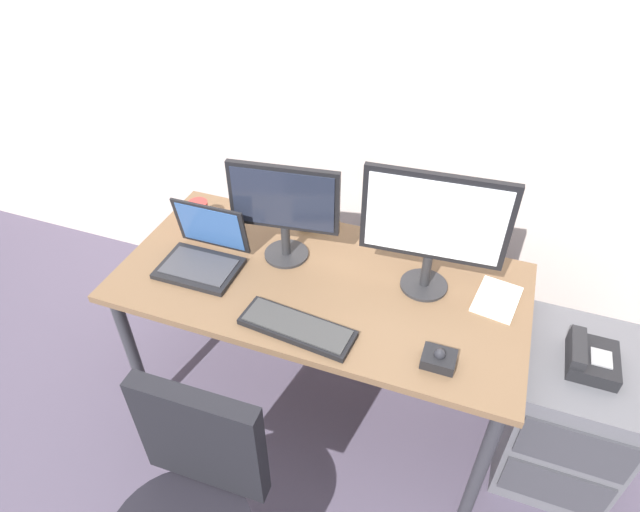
{
  "coord_description": "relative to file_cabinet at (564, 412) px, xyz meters",
  "views": [
    {
      "loc": [
        0.53,
        -1.44,
        2.15
      ],
      "look_at": [
        0.0,
        0.0,
        0.88
      ],
      "focal_mm": 30.01,
      "sensor_mm": 36.0,
      "label": 1
    }
  ],
  "objects": [
    {
      "name": "file_cabinet",
      "position": [
        0.0,
        0.0,
        0.0
      ],
      "size": [
        0.42,
        0.53,
        0.63
      ],
      "color": "#55555A",
      "rests_on": "ground"
    },
    {
      "name": "banana",
      "position": [
        -1.14,
        0.26,
        0.46
      ],
      "size": [
        0.18,
        0.14,
        0.04
      ],
      "primitive_type": "ellipsoid",
      "rotation": [
        0.0,
        0.0,
        0.58
      ],
      "color": "yellow",
      "rests_on": "desk"
    },
    {
      "name": "laptop",
      "position": [
        -1.49,
        -0.12,
        0.5
      ],
      "size": [
        0.31,
        0.26,
        0.24
      ],
      "color": "black",
      "rests_on": "desk"
    },
    {
      "name": "monitor_main",
      "position": [
        -0.63,
        0.05,
        0.74
      ],
      "size": [
        0.52,
        0.18,
        0.5
      ],
      "color": "#262628",
      "rests_on": "desk"
    },
    {
      "name": "desk",
      "position": [
        -1.02,
        -0.05,
        0.36
      ],
      "size": [
        1.58,
        0.78,
        0.76
      ],
      "color": "brown",
      "rests_on": "ground"
    },
    {
      "name": "desk_phone",
      "position": [
        -0.01,
        -0.02,
        0.35
      ],
      "size": [
        0.17,
        0.2,
        0.09
      ],
      "color": "black",
      "rests_on": "file_cabinet"
    },
    {
      "name": "keyboard",
      "position": [
        -1.0,
        -0.33,
        0.46
      ],
      "size": [
        0.42,
        0.17,
        0.03
      ],
      "color": "black",
      "rests_on": "desk"
    },
    {
      "name": "back_wall",
      "position": [
        -1.02,
        0.68,
        1.09
      ],
      "size": [
        6.0,
        0.1,
        2.8
      ],
      "primitive_type": "cube",
      "color": "beige",
      "rests_on": "ground"
    },
    {
      "name": "coffee_mug",
      "position": [
        -1.65,
        0.13,
        0.49
      ],
      "size": [
        0.09,
        0.08,
        0.1
      ],
      "color": "#A22F2B",
      "rests_on": "desk"
    },
    {
      "name": "trackball_mouse",
      "position": [
        -0.51,
        -0.3,
        0.47
      ],
      "size": [
        0.11,
        0.09,
        0.07
      ],
      "color": "black",
      "rests_on": "desk"
    },
    {
      "name": "paper_notepad",
      "position": [
        -0.36,
        0.06,
        0.45
      ],
      "size": [
        0.18,
        0.23,
        0.01
      ],
      "primitive_type": "cube",
      "rotation": [
        0.0,
        0.0,
        -0.15
      ],
      "color": "white",
      "rests_on": "desk"
    },
    {
      "name": "monitor_side",
      "position": [
        -1.2,
        0.04,
        0.69
      ],
      "size": [
        0.43,
        0.18,
        0.42
      ],
      "color": "#262628",
      "rests_on": "desk"
    },
    {
      "name": "ground_plane",
      "position": [
        -1.02,
        -0.05,
        -0.31
      ],
      "size": [
        8.0,
        8.0,
        0.0
      ],
      "primitive_type": "plane",
      "color": "#4C4356"
    }
  ]
}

